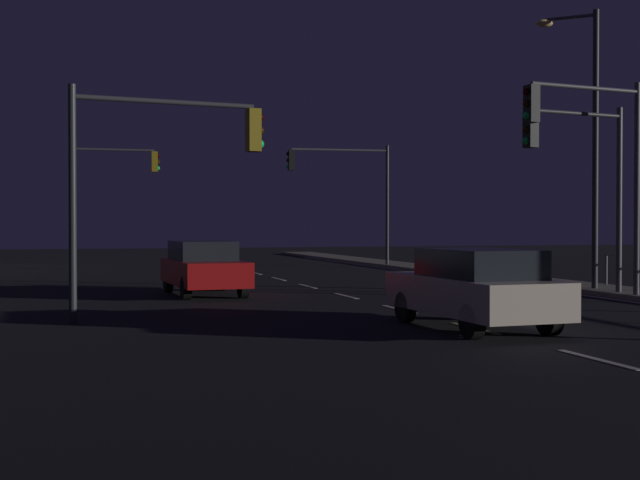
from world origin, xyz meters
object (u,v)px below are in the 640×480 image
Objects in this scene: car at (475,287)px; traffic_light_far_right at (110,181)px; street_lamp_mid_block at (587,125)px; traffic_light_mid_right at (163,157)px; traffic_light_near_right at (579,161)px; car_oncoming at (204,267)px; traffic_light_far_center at (345,179)px; traffic_light_far_left at (591,144)px.

traffic_light_far_right is at bearing 102.51° from car.
traffic_light_far_right is at bearing 125.29° from street_lamp_mid_block.
traffic_light_mid_right is 0.95× the size of traffic_light_near_right.
car is at bearing -68.29° from car_oncoming.
traffic_light_near_right is (5.88, 5.31, 2.97)m from car.
traffic_light_far_center is 0.99× the size of traffic_light_far_right.
traffic_light_far_left is at bearing 5.01° from traffic_light_mid_right.
traffic_light_near_right is (0.25, 0.94, -0.38)m from traffic_light_far_left.
traffic_light_far_left is at bearing -28.90° from car_oncoming.
traffic_light_far_right is 1.11× the size of traffic_light_near_right.
car_oncoming is at bearing 156.25° from traffic_light_near_right.
street_lamp_mid_block reaches higher than traffic_light_mid_right.
traffic_light_far_right is 23.30m from traffic_light_near_right.
traffic_light_near_right is (11.53, 1.93, 0.29)m from traffic_light_mid_right.
traffic_light_mid_right is 11.69m from traffic_light_near_right.
traffic_light_far_center is at bearing 97.74° from street_lamp_mid_block.
traffic_light_near_right is at bearing -129.15° from street_lamp_mid_block.
traffic_light_near_right is at bearing 9.51° from traffic_light_mid_right.
car is 0.78× the size of traffic_light_far_center.
street_lamp_mid_block reaches higher than traffic_light_far_right.
traffic_light_mid_right is (-5.64, 3.38, 2.68)m from car.
street_lamp_mid_block is at bearing 50.85° from traffic_light_near_right.
traffic_light_near_right is at bearing -87.67° from traffic_light_far_center.
traffic_light_far_right is at bearing 119.72° from traffic_light_near_right.
car is at bearing -102.34° from traffic_light_far_center.
traffic_light_far_right is (-10.81, 2.05, -0.16)m from traffic_light_far_center.
traffic_light_far_right is 22.58m from street_lamp_mid_block.
traffic_light_near_right is 0.63× the size of street_lamp_mid_block.
traffic_light_mid_right is at bearing -170.49° from traffic_light_near_right.
car_oncoming is 0.78× the size of traffic_light_far_left.
street_lamp_mid_block is (1.74, 2.77, 0.88)m from traffic_light_far_left.
street_lamp_mid_block is at bearing -54.71° from traffic_light_far_right.
car_oncoming is 11.00m from traffic_light_near_right.
car_oncoming is (-3.82, 9.58, 0.00)m from car.
traffic_light_near_right is at bearing 42.10° from car.
traffic_light_far_right is (-0.02, 22.16, 0.57)m from traffic_light_mid_right.
traffic_light_far_center is (10.79, 20.11, 0.73)m from traffic_light_mid_right.
traffic_light_far_left is at bearing -105.09° from traffic_light_near_right.
traffic_light_far_center reaches higher than traffic_light_far_right.
traffic_light_far_right reaches higher than car_oncoming.
traffic_light_far_center is 0.69× the size of street_lamp_mid_block.
traffic_light_mid_right is 0.59× the size of street_lamp_mid_block.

